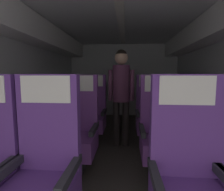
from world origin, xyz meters
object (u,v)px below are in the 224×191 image
(flight_attendant, at_px, (121,87))
(seat_c_right_window, at_px, (150,115))
(seat_b_right_window, at_px, (160,133))
(seat_a_right_window, at_px, (188,181))
(seat_b_left_aisle, at_px, (78,131))
(seat_a_left_aisle, at_px, (43,173))
(seat_c_left_aisle, at_px, (92,114))
(seat_b_left_window, at_px, (43,130))
(seat_c_right_aisle, at_px, (177,116))
(seat_b_right_aisle, at_px, (200,134))
(seat_c_left_window, at_px, (67,114))

(flight_attendant, bearing_deg, seat_c_right_window, 175.53)
(seat_b_right_window, bearing_deg, seat_a_right_window, -90.10)
(seat_b_left_aisle, distance_m, seat_b_right_window, 1.02)
(seat_a_left_aisle, height_order, seat_a_right_window, same)
(seat_c_left_aisle, height_order, flight_attendant, flight_attendant)
(seat_b_left_aisle, relative_size, seat_c_left_aisle, 1.00)
(seat_c_left_aisle, relative_size, seat_c_right_window, 1.00)
(seat_b_left_aisle, distance_m, seat_c_left_aisle, 0.98)
(seat_c_left_aisle, xyz_separation_m, flight_attendant, (0.52, -0.16, 0.49))
(seat_b_left_window, bearing_deg, flight_attendant, 39.72)
(seat_b_left_window, bearing_deg, seat_c_right_window, 32.96)
(seat_b_right_window, xyz_separation_m, flight_attendant, (-0.50, 0.81, 0.49))
(seat_b_left_window, distance_m, seat_c_right_aisle, 2.16)
(seat_b_left_window, height_order, seat_c_left_aisle, same)
(seat_b_right_aisle, distance_m, flight_attendant, 1.35)
(seat_a_left_aisle, bearing_deg, seat_b_right_aisle, 33.56)
(seat_a_right_window, height_order, seat_b_left_aisle, same)
(seat_b_left_window, height_order, seat_b_left_aisle, same)
(seat_a_left_aisle, relative_size, flight_attendant, 0.75)
(seat_a_right_window, height_order, seat_c_right_aisle, same)
(seat_b_right_window, bearing_deg, seat_b_left_window, 179.95)
(seat_a_left_aisle, relative_size, seat_c_left_window, 1.00)
(seat_a_right_window, xyz_separation_m, seat_c_right_aisle, (0.46, 1.94, 0.00))
(seat_b_right_aisle, height_order, seat_c_right_aisle, same)
(seat_c_right_aisle, bearing_deg, seat_b_left_aisle, -146.91)
(seat_b_right_window, height_order, seat_c_right_aisle, same)
(seat_a_left_aisle, bearing_deg, seat_b_right_window, 44.07)
(seat_c_right_window, height_order, flight_attendant, flight_attendant)
(seat_c_left_window, distance_m, seat_c_left_aisle, 0.46)
(seat_c_left_window, distance_m, seat_c_right_aisle, 1.94)
(seat_b_right_window, relative_size, flight_attendant, 0.75)
(seat_a_left_aisle, height_order, flight_attendant, flight_attendant)
(seat_c_left_window, distance_m, flight_attendant, 1.11)
(seat_b_left_window, relative_size, seat_c_left_window, 1.00)
(seat_b_left_aisle, distance_m, seat_c_right_window, 1.40)
(seat_a_left_aisle, height_order, seat_b_right_window, same)
(seat_c_left_window, bearing_deg, seat_c_right_window, -0.34)
(seat_c_left_window, bearing_deg, seat_b_left_window, -89.51)
(seat_a_left_aisle, bearing_deg, seat_c_left_aisle, 90.54)
(seat_c_left_aisle, bearing_deg, seat_b_right_window, -43.69)
(seat_c_left_window, bearing_deg, seat_b_left_aisle, -64.33)
(seat_b_right_aisle, xyz_separation_m, seat_c_right_aisle, (-0.01, 0.95, 0.00))
(seat_b_right_aisle, relative_size, seat_c_left_window, 1.00)
(seat_b_right_aisle, bearing_deg, seat_b_left_window, -179.88)
(seat_b_left_window, relative_size, flight_attendant, 0.75)
(seat_c_left_window, bearing_deg, seat_b_right_window, -33.13)
(seat_b_right_aisle, bearing_deg, seat_b_right_window, -179.32)
(seat_b_left_window, bearing_deg, seat_a_right_window, -33.75)
(seat_b_right_aisle, distance_m, seat_c_right_aisle, 0.95)
(seat_b_left_window, bearing_deg, seat_c_right_aisle, 26.31)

